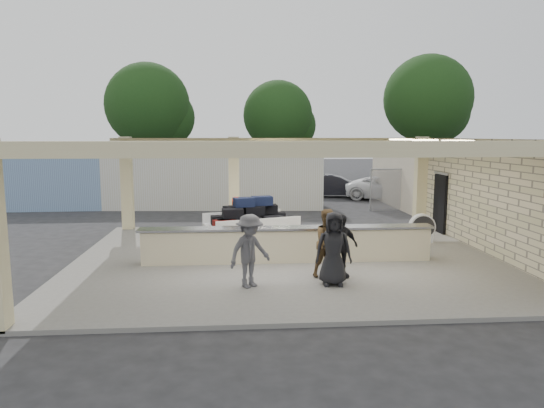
{
  "coord_description": "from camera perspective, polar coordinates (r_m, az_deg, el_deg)",
  "views": [
    {
      "loc": [
        -1.41,
        -13.65,
        3.6
      ],
      "look_at": [
        -0.33,
        1.0,
        1.51
      ],
      "focal_mm": 32.0,
      "sensor_mm": 36.0,
      "label": 1
    }
  ],
  "objects": [
    {
      "name": "passenger_a",
      "position": [
        12.15,
        6.68,
        -4.58
      ],
      "size": [
        0.9,
        0.63,
        1.7
      ],
      "primitive_type": "imported",
      "rotation": [
        0.0,
        0.0,
        0.35
      ],
      "color": "brown",
      "rests_on": "pavilion"
    },
    {
      "name": "drum_fan",
      "position": [
        16.79,
        17.23,
        -2.59
      ],
      "size": [
        0.86,
        0.46,
        0.93
      ],
      "rotation": [
        0.0,
        0.0,
        -0.09
      ],
      "color": "white",
      "rests_on": "pavilion"
    },
    {
      "name": "car_white_a",
      "position": [
        27.99,
        13.58,
        1.84
      ],
      "size": [
        5.11,
        3.7,
        1.32
      ],
      "primitive_type": "imported",
      "rotation": [
        0.0,
        0.0,
        1.21
      ],
      "color": "white",
      "rests_on": "ground"
    },
    {
      "name": "container_white",
      "position": [
        24.52,
        -8.39,
        2.64
      ],
      "size": [
        12.19,
        3.23,
        2.61
      ],
      "primitive_type": "cube",
      "rotation": [
        0.0,
        0.0,
        -0.07
      ],
      "color": "silver",
      "rests_on": "ground"
    },
    {
      "name": "passenger_d",
      "position": [
        11.48,
        7.24,
        -5.23
      ],
      "size": [
        0.87,
        0.4,
        1.74
      ],
      "primitive_type": "imported",
      "rotation": [
        0.0,
        0.0,
        -0.06
      ],
      "color": "black",
      "rests_on": "pavilion"
    },
    {
      "name": "tree_mid",
      "position": [
        40.0,
        1.14,
        10.04
      ],
      "size": [
        6.0,
        5.6,
        8.0
      ],
      "color": "#382619",
      "rests_on": "ground"
    },
    {
      "name": "car_white_b",
      "position": [
        31.22,
        24.64,
        2.03
      ],
      "size": [
        4.53,
        1.88,
        1.4
      ],
      "primitive_type": "imported",
      "rotation": [
        0.0,
        0.0,
        1.52
      ],
      "color": "white",
      "rests_on": "ground"
    },
    {
      "name": "car_dark",
      "position": [
        28.65,
        7.38,
        2.13
      ],
      "size": [
        4.13,
        2.16,
        1.31
      ],
      "primitive_type": "imported",
      "rotation": [
        0.0,
        0.0,
        1.36
      ],
      "color": "black",
      "rests_on": "ground"
    },
    {
      "name": "ground",
      "position": [
        14.18,
        1.62,
        -6.62
      ],
      "size": [
        120.0,
        120.0,
        0.0
      ],
      "primitive_type": "plane",
      "color": "#242426",
      "rests_on": "ground"
    },
    {
      "name": "luggage_cart",
      "position": [
        15.29,
        -2.68,
        -1.87
      ],
      "size": [
        3.07,
        2.4,
        1.57
      ],
      "rotation": [
        0.0,
        0.0,
        0.3
      ],
      "color": "white",
      "rests_on": "pavilion"
    },
    {
      "name": "container_blue",
      "position": [
        26.19,
        -23.41,
        2.43
      ],
      "size": [
        10.2,
        2.66,
        2.64
      ],
      "primitive_type": "cube",
      "rotation": [
        0.0,
        0.0,
        0.02
      ],
      "color": "#7EA3CA",
      "rests_on": "ground"
    },
    {
      "name": "tree_right",
      "position": [
        41.95,
        18.16,
        11.27
      ],
      "size": [
        7.2,
        7.0,
        10.0
      ],
      "color": "#382619",
      "rests_on": "ground"
    },
    {
      "name": "baggage_handler",
      "position": [
        15.39,
        -4.39,
        -2.07
      ],
      "size": [
        0.58,
        0.66,
        1.58
      ],
      "primitive_type": "imported",
      "rotation": [
        0.0,
        0.0,
        4.14
      ],
      "color": "red",
      "rests_on": "pavilion"
    },
    {
      "name": "baggage_counter",
      "position": [
        13.56,
        1.85,
        -4.76
      ],
      "size": [
        8.2,
        0.58,
        0.98
      ],
      "color": "beige",
      "rests_on": "pavilion"
    },
    {
      "name": "fence",
      "position": [
        25.95,
        24.38,
        1.74
      ],
      "size": [
        12.06,
        0.06,
        2.03
      ],
      "color": "gray",
      "rests_on": "ground"
    },
    {
      "name": "adjacent_building",
      "position": [
        26.12,
        20.51,
        3.19
      ],
      "size": [
        6.0,
        8.0,
        3.2
      ],
      "primitive_type": "cube",
      "color": "beige",
      "rests_on": "ground"
    },
    {
      "name": "passenger_c",
      "position": [
        11.23,
        -2.65,
        -5.54
      ],
      "size": [
        1.12,
        0.97,
        1.71
      ],
      "primitive_type": "imported",
      "rotation": [
        0.0,
        0.0,
        0.63
      ],
      "color": "#4B4A4F",
      "rests_on": "pavilion"
    },
    {
      "name": "passenger_b",
      "position": [
        12.1,
        8.05,
        -4.92
      ],
      "size": [
        0.99,
        0.57,
        1.59
      ],
      "primitive_type": "imported",
      "rotation": [
        0.0,
        0.0,
        0.26
      ],
      "color": "black",
      "rests_on": "pavilion"
    },
    {
      "name": "pavilion",
      "position": [
        14.58,
        2.21,
        -0.81
      ],
      "size": [
        12.01,
        10.0,
        3.55
      ],
      "color": "slate",
      "rests_on": "ground"
    },
    {
      "name": "tree_left",
      "position": [
        38.37,
        -13.88,
        10.83
      ],
      "size": [
        6.6,
        6.3,
        9.0
      ],
      "color": "#382619",
      "rests_on": "ground"
    }
  ]
}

